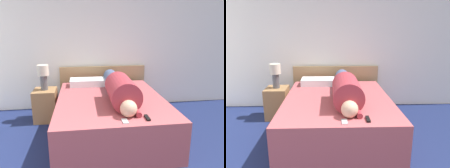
# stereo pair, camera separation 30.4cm
# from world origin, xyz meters

# --- Properties ---
(wall_back) EXTENTS (6.30, 0.06, 2.60)m
(wall_back) POSITION_xyz_m (0.00, 3.52, 1.30)
(wall_back) COLOR white
(wall_back) RESTS_ON ground_plane
(bed) EXTENTS (1.55, 2.00, 0.55)m
(bed) POSITION_xyz_m (-0.19, 2.31, 0.28)
(bed) COLOR #A84C51
(bed) RESTS_ON ground_plane
(headboard) EXTENTS (1.67, 0.04, 0.83)m
(headboard) POSITION_xyz_m (-0.19, 3.45, 0.41)
(headboard) COLOR tan
(headboard) RESTS_ON ground_plane
(nightstand) EXTENTS (0.37, 0.43, 0.54)m
(nightstand) POSITION_xyz_m (-1.24, 2.92, 0.27)
(nightstand) COLOR olive
(nightstand) RESTS_ON ground_plane
(table_lamp) EXTENTS (0.18, 0.18, 0.42)m
(table_lamp) POSITION_xyz_m (-1.24, 2.92, 0.81)
(table_lamp) COLOR #4C4C51
(table_lamp) RESTS_ON nightstand
(person_lying) EXTENTS (0.38, 1.78, 0.38)m
(person_lying) POSITION_xyz_m (-0.08, 2.23, 0.72)
(person_lying) COLOR tan
(person_lying) RESTS_ON bed
(pillow_near_headboard) EXTENTS (0.63, 0.33, 0.12)m
(pillow_near_headboard) POSITION_xyz_m (-0.50, 3.06, 0.61)
(pillow_near_headboard) COLOR white
(pillow_near_headboard) RESTS_ON bed
(tv_remote) EXTENTS (0.04, 0.15, 0.02)m
(tv_remote) POSITION_xyz_m (0.12, 1.49, 0.57)
(tv_remote) COLOR black
(tv_remote) RESTS_ON bed
(cell_phone) EXTENTS (0.06, 0.13, 0.01)m
(cell_phone) POSITION_xyz_m (-0.15, 1.44, 0.56)
(cell_phone) COLOR #B2B7BC
(cell_phone) RESTS_ON bed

